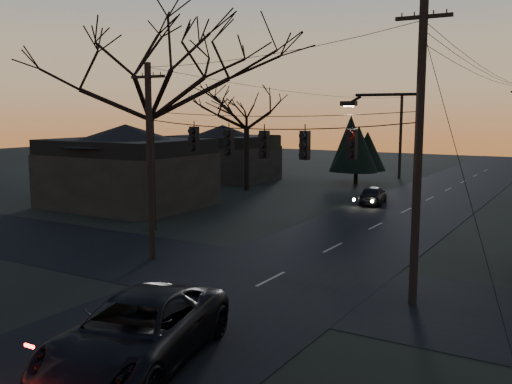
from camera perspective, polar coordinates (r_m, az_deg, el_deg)
The scene contains 14 objects.
ground_plane at distance 15.04m, azimuth -18.67°, elevation -17.76°, with size 160.00×160.00×0.00m, color black.
main_road at distance 31.14m, azimuth 10.63°, elevation -4.02°, with size 8.00×120.00×0.02m, color black.
cross_road at distance 22.32m, azimuth 1.49°, elevation -8.72°, with size 60.00×7.00×0.02m, color black.
utility_pole_right at distance 20.31m, azimuth 15.36°, elevation -10.74°, with size 5.00×0.30×10.00m, color black, non-canonical shape.
utility_pole_left at distance 25.70m, azimuth -10.31°, elevation -6.61°, with size 1.80×0.30×8.50m, color black, non-canonical shape.
utility_pole_far_l at distance 57.41m, azimuth 14.12°, elevation 1.36°, with size 0.30×0.30×8.00m, color black, non-canonical shape.
span_signal_assembly at distance 21.52m, azimuth 0.98°, elevation 4.93°, with size 11.50×0.44×1.55m.
bare_tree_left at distance 31.28m, azimuth -10.70°, elevation 11.55°, with size 9.59×9.59×12.05m.
bare_tree_dist at distance 46.61m, azimuth -0.96°, elevation 8.78°, with size 6.43×6.43×10.09m.
evergreen_dist at distance 51.69m, azimuth 10.02°, elevation 4.46°, with size 4.02×4.02×5.47m.
house_left_near at distance 39.86m, azimuth -12.82°, elevation 2.60°, with size 10.00×8.00×5.60m.
house_left_far at distance 54.18m, azimuth -3.34°, elevation 3.96°, with size 9.00×7.00×5.20m.
suv_near at distance 15.21m, azimuth -11.81°, elevation -13.56°, with size 2.94×6.38×1.77m, color black.
sedan_oncoming_a at distance 40.71m, azimuth 11.61°, elevation -0.29°, with size 1.56×3.87×1.32m, color black.
Camera 1 is at (10.53, -8.60, 6.44)m, focal length 40.00 mm.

